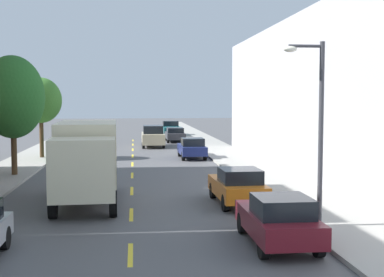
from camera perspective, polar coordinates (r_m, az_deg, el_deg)
ground_plane at (r=37.34m, az=-6.53°, el=-2.25°), size 160.00×160.00×0.00m
sidewalk_left at (r=36.08m, az=-17.90°, el=-2.55°), size 3.20×120.00×0.14m
sidewalk_right at (r=36.02m, az=4.84°, el=-2.37°), size 3.20×120.00×0.14m
lane_centerline_dashes at (r=31.88m, az=-6.55°, el=-3.37°), size 0.14×47.20×0.01m
apartment_block_opposite at (r=30.30m, az=20.30°, el=4.32°), size 10.00×36.00×8.79m
street_tree_third at (r=29.90m, az=-19.03°, el=4.29°), size 3.40×3.40×6.49m
street_tree_farthest at (r=38.31m, az=-16.22°, el=4.01°), size 2.92×2.92×5.65m
street_lamp at (r=17.15m, az=13.41°, el=2.13°), size 1.35×0.28×5.94m
delivery_box_truck at (r=21.79m, az=-11.43°, el=-2.05°), size 2.63×7.12×3.29m
parked_hatchback_orange at (r=21.22m, az=5.04°, el=-5.19°), size 1.85×4.05×1.50m
parked_hatchback_navy at (r=37.38m, az=0.00°, el=-1.05°), size 1.78×4.02×1.50m
parked_sedan_red at (r=54.62m, az=-11.07°, el=0.55°), size 1.87×4.53×1.43m
parked_hatchback_burgundy at (r=15.53m, az=9.44°, el=-8.75°), size 1.75×4.00×1.50m
parked_sedan_charcoal at (r=52.21m, az=-1.87°, el=0.46°), size 1.80×4.50×1.43m
parked_suv_forest at (r=37.61m, az=-13.41°, el=-0.79°), size 2.03×4.83×1.93m
parked_pickup_teal at (r=59.83m, az=-2.29°, el=1.03°), size 2.05×5.32×1.73m
moving_champagne_sedan at (r=46.67m, az=-4.30°, el=0.29°), size 1.95×4.80×1.93m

